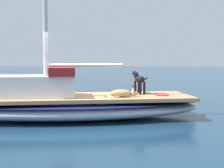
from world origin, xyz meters
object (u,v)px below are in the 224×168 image
dog_tan (122,93)px  deck_winch (134,89)px  deck_towel (161,94)px  sailboat_main (78,107)px  coiled_rope (114,97)px  dog_black (139,80)px

dog_tan → deck_winch: 1.34m
dog_tan → deck_towel: dog_tan is taller
sailboat_main → coiled_rope: bearing=-110.3°
dog_black → coiled_rope: 1.40m
dog_tan → coiled_rope: (-0.11, 0.23, -0.08)m
deck_winch → deck_towel: (-0.70, -0.78, -0.08)m
dog_tan → deck_winch: (1.29, -0.38, -0.01)m
dog_tan → coiled_rope: dog_tan is taller
sailboat_main → deck_towel: bearing=-83.0°
deck_winch → coiled_rope: deck_winch is taller
dog_black → deck_winch: 0.45m
sailboat_main → deck_winch: (1.00, -1.68, 0.42)m
dog_tan → coiled_rope: bearing=115.9°
dog_tan → coiled_rope: 0.27m
dog_tan → deck_winch: bearing=-16.5°
dog_tan → dog_black: dog_black is taller
dog_tan → deck_winch: size_ratio=4.54×
sailboat_main → coiled_rope: (-0.40, -1.07, 0.35)m
sailboat_main → coiled_rope: size_ratio=23.29×
dog_black → deck_towel: size_ratio=1.59×
coiled_rope → deck_towel: coiled_rope is taller
coiled_rope → deck_towel: bearing=-63.4°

